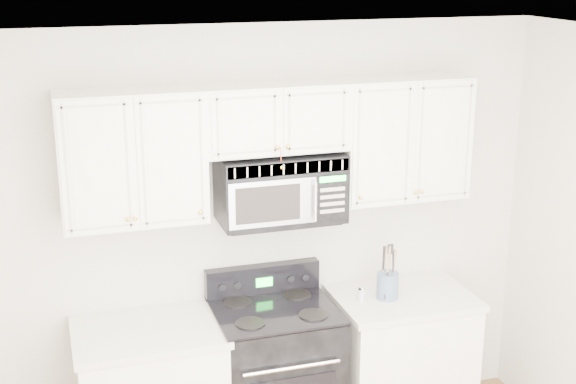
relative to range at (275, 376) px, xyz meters
name	(u,v)px	position (x,y,z in m)	size (l,w,h in m)	color
room	(379,367)	(0.04, -1.44, 0.82)	(3.51, 3.51, 2.61)	brown
base_cabinet_right	(399,364)	(0.84, 0.00, -0.06)	(0.86, 0.65, 0.92)	white
range	(275,376)	(0.00, 0.00, 0.00)	(0.73, 0.67, 1.11)	black
upper_cabinets	(273,141)	(0.04, 0.14, 1.45)	(2.44, 0.37, 0.75)	white
microwave	(280,188)	(0.07, 0.12, 1.17)	(0.74, 0.42, 0.41)	black
utensil_crock	(388,284)	(0.72, -0.03, 0.53)	(0.14, 0.14, 0.36)	#4A658A
shaker_salt	(362,294)	(0.55, -0.03, 0.49)	(0.04, 0.04, 0.10)	#B3B0C6
shaker_pepper	(361,294)	(0.55, -0.02, 0.48)	(0.04, 0.04, 0.09)	#B3B0C6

